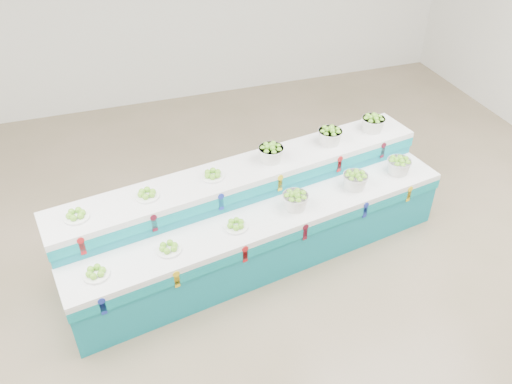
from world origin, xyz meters
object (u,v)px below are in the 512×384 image
plate_upper_mid (147,194)px  basket_lower_left (295,200)px  display_stand (256,217)px  basket_upper_right (373,123)px

plate_upper_mid → basket_lower_left: bearing=-11.0°
display_stand → plate_upper_mid: plate_upper_mid is taller
display_stand → basket_lower_left: display_stand is taller
display_stand → basket_lower_left: 0.54m
display_stand → basket_upper_right: (1.71, 0.57, 0.61)m
plate_upper_mid → basket_upper_right: basket_upper_right is taller
plate_upper_mid → basket_upper_right: (2.87, 0.48, 0.06)m
display_stand → basket_upper_right: size_ratio=15.40×
basket_lower_left → display_stand: bearing=150.4°
basket_lower_left → basket_upper_right: bearing=30.4°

